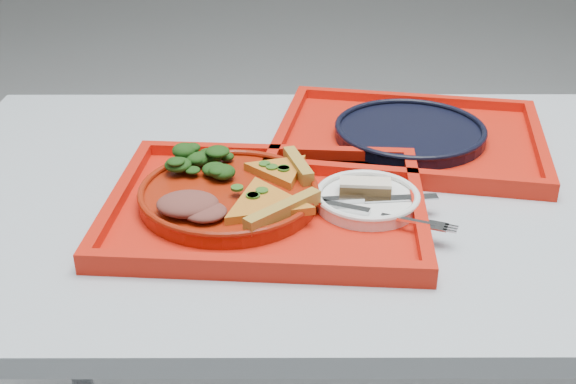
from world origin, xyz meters
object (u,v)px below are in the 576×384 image
Objects in this scene: dinner_plate at (229,197)px; dessert_bar at (365,187)px; navy_plate at (410,133)px; tray_main at (267,209)px; tray_far at (409,141)px.

dessert_bar reaches higher than dinner_plate.
dinner_plate is 0.38m from navy_plate.
navy_plate is 0.25m from dessert_bar.
dinner_plate is 1.00× the size of navy_plate.
tray_main and tray_far have the same top height.
tray_main is 0.06m from dinner_plate.
navy_plate reaches higher than tray_main.
navy_plate is (0.24, 0.24, 0.01)m from tray_main.
dessert_bar is (-0.10, -0.23, 0.02)m from navy_plate.
tray_main is 1.73× the size of navy_plate.
tray_far is 5.91× the size of dessert_bar.
tray_far is at bearing 37.92° from dinner_plate.
dinner_plate is 0.20m from dessert_bar.
dessert_bar reaches higher than tray_far.
dinner_plate is 3.42× the size of dessert_bar.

